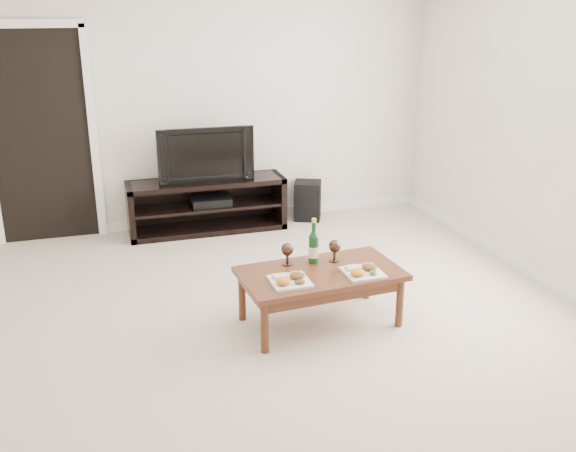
# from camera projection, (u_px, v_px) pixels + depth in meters

# --- Properties ---
(floor) EXTENTS (5.50, 5.50, 0.00)m
(floor) POSITION_uv_depth(u_px,v_px,m) (273.00, 344.00, 4.51)
(floor) COLOR beige
(floor) RESTS_ON ground
(back_wall) EXTENTS (5.00, 0.04, 2.60)m
(back_wall) POSITION_uv_depth(u_px,v_px,m) (198.00, 103.00, 6.58)
(back_wall) COLOR white
(back_wall) RESTS_ON ground
(doorway) EXTENTS (0.90, 0.02, 2.05)m
(doorway) POSITION_uv_depth(u_px,v_px,m) (41.00, 139.00, 6.20)
(doorway) COLOR black
(doorway) RESTS_ON ground
(media_console) EXTENTS (1.62, 0.45, 0.55)m
(media_console) POSITION_uv_depth(u_px,v_px,m) (207.00, 205.00, 6.67)
(media_console) COLOR black
(media_console) RESTS_ON ground
(television) EXTENTS (0.97, 0.15, 0.56)m
(television) POSITION_uv_depth(u_px,v_px,m) (205.00, 153.00, 6.49)
(television) COLOR black
(television) RESTS_ON media_console
(av_receiver) EXTENTS (0.41, 0.31, 0.08)m
(av_receiver) POSITION_uv_depth(u_px,v_px,m) (211.00, 201.00, 6.65)
(av_receiver) COLOR black
(av_receiver) RESTS_ON media_console
(subwoofer) EXTENTS (0.37, 0.37, 0.42)m
(subwoofer) POSITION_uv_depth(u_px,v_px,m) (308.00, 200.00, 7.05)
(subwoofer) COLOR black
(subwoofer) RESTS_ON ground
(coffee_table) EXTENTS (1.21, 0.72, 0.42)m
(coffee_table) POSITION_uv_depth(u_px,v_px,m) (320.00, 297.00, 4.75)
(coffee_table) COLOR #502A16
(coffee_table) RESTS_ON ground
(plate_left) EXTENTS (0.27, 0.27, 0.07)m
(plate_left) POSITION_uv_depth(u_px,v_px,m) (290.00, 278.00, 4.47)
(plate_left) COLOR white
(plate_left) RESTS_ON coffee_table
(plate_right) EXTENTS (0.27, 0.27, 0.07)m
(plate_right) POSITION_uv_depth(u_px,v_px,m) (363.00, 269.00, 4.62)
(plate_right) COLOR white
(plate_right) RESTS_ON coffee_table
(wine_bottle) EXTENTS (0.07, 0.07, 0.35)m
(wine_bottle) POSITION_uv_depth(u_px,v_px,m) (314.00, 241.00, 4.77)
(wine_bottle) COLOR #103B17
(wine_bottle) RESTS_ON coffee_table
(goblet_left) EXTENTS (0.09, 0.09, 0.17)m
(goblet_left) POSITION_uv_depth(u_px,v_px,m) (287.00, 254.00, 4.77)
(goblet_left) COLOR #3B2920
(goblet_left) RESTS_ON coffee_table
(goblet_right) EXTENTS (0.09, 0.09, 0.17)m
(goblet_right) POSITION_uv_depth(u_px,v_px,m) (335.00, 251.00, 4.83)
(goblet_right) COLOR #3B2920
(goblet_right) RESTS_ON coffee_table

